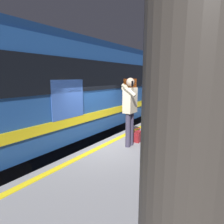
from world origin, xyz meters
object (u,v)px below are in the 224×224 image
handbag (138,136)px  station_column (200,37)px  train_carriage (73,86)px  passenger (130,106)px

handbag → station_column: station_column is taller
train_carriage → passenger: 2.95m
station_column → passenger: bearing=-148.4°
train_carriage → station_column: (4.45, 5.15, 0.47)m
train_carriage → passenger: size_ratio=5.10×
handbag → station_column: 5.17m
train_carriage → passenger: train_carriage is taller
passenger → train_carriage: bearing=-103.3°
handbag → station_column: (4.25, 2.28, 1.87)m
train_carriage → station_column: 6.82m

